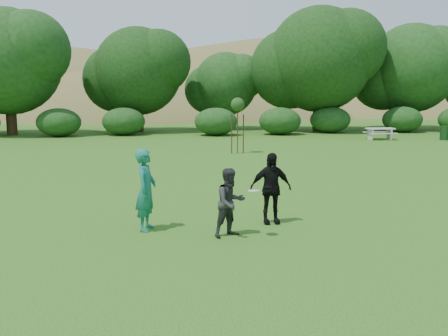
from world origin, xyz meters
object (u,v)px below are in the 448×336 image
object	(u,v)px
player_black	(271,188)
picnic_table	(380,132)
trash_can_near	(445,133)
player_teal	(146,190)
sapling	(238,106)
player_grey	(230,202)

from	to	relation	value
player_black	picnic_table	distance (m)	22.77
player_black	trash_can_near	bearing A→B (deg)	48.14
player_teal	picnic_table	world-z (taller)	player_teal
sapling	picnic_table	xyz separation A→B (m)	(10.27, 6.23, -1.90)
sapling	picnic_table	distance (m)	12.16
player_teal	trash_can_near	bearing A→B (deg)	-30.03
player_teal	player_grey	distance (m)	2.02
player_grey	trash_can_near	bearing A→B (deg)	23.27
player_grey	trash_can_near	world-z (taller)	player_grey
trash_can_near	sapling	distance (m)	15.52
player_teal	player_grey	world-z (taller)	player_teal
player_grey	sapling	xyz separation A→B (m)	(2.05, 14.58, 1.65)
player_grey	player_black	xyz separation A→B (m)	(1.10, 1.00, 0.10)
picnic_table	player_black	bearing A→B (deg)	-119.53
trash_can_near	player_grey	bearing A→B (deg)	-129.21
sapling	trash_can_near	bearing A→B (deg)	21.09
player_teal	picnic_table	size ratio (longest dim) A/B	1.06
player_grey	picnic_table	world-z (taller)	player_grey
player_black	player_grey	bearing A→B (deg)	-140.91
player_black	picnic_table	bearing A→B (deg)	57.31
player_grey	trash_can_near	distance (m)	25.97
player_grey	picnic_table	xyz separation A→B (m)	(12.32, 20.81, -0.25)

